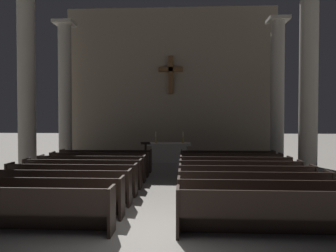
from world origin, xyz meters
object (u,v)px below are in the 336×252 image
Objects in this scene: pew_right_row_2 at (264,199)px; candlestick_right at (183,139)px; pew_right_row_5 at (240,175)px; column_left_second at (27,86)px; pew_left_row_5 at (83,173)px; column_left_third at (65,94)px; pew_left_row_8 at (106,161)px; pew_right_row_1 at (277,213)px; pew_right_row_3 at (254,189)px; altar at (169,152)px; pew_right_row_8 at (227,162)px; column_right_third at (277,93)px; pew_left_row_2 at (41,196)px; pew_right_row_4 at (246,181)px; pew_right_row_7 at (231,165)px; pew_left_row_3 at (58,187)px; lectern at (146,154)px; candlestick_left at (156,139)px; pew_left_row_1 at (17,209)px; pew_right_row_6 at (235,170)px; pew_left_row_6 at (92,168)px; column_right_second at (308,85)px; pew_left_row_7 at (100,164)px.

pew_right_row_2 is 9.28m from candlestick_right.
pew_right_row_5 is 0.53× the size of column_left_second.
column_left_third reaches higher than pew_left_row_5.
pew_right_row_1 is (5.09, -7.09, 0.00)m from pew_left_row_8.
altar is at bearing 107.55° from pew_right_row_3.
column_right_third is at bearing 45.30° from pew_right_row_8.
altar reaches higher than pew_left_row_2.
pew_right_row_2 is 9.87m from column_left_second.
pew_right_row_1 is 3.04m from pew_right_row_4.
pew_right_row_2 is at bearing -90.00° from pew_right_row_8.
pew_right_row_5 is at bearing -90.00° from pew_right_row_7.
candlestick_right reaches higher than pew_left_row_3.
lectern is at bearing -14.23° from column_left_third.
candlestick_left is at bearing 1.27° from column_left_third.
pew_right_row_6 is at bearing 44.83° from pew_left_row_1.
pew_left_row_1 is at bearing -125.70° from pew_right_row_8.
column_right_second is at bearing 6.72° from pew_left_row_6.
pew_right_row_4 is (0.00, 2.02, 0.00)m from pew_right_row_2.
lectern reaches higher than pew_left_row_2.
column_left_second reaches higher than pew_left_row_1.
pew_right_row_2 is at bearing -70.29° from candlestick_left.
pew_left_row_1 is 1.00× the size of pew_right_row_5.
pew_right_row_8 is 3.93m from altar.
pew_left_row_2 is at bearing -149.18° from pew_right_row_5.
pew_right_row_2 is 6.51m from column_right_second.
pew_right_row_3 is 0.53× the size of column_left_third.
pew_right_row_7 is at bearing 38.50° from pew_left_row_3.
pew_right_row_5 is (0.00, 3.04, 0.00)m from pew_right_row_2.
pew_left_row_2 and pew_right_row_5 have the same top height.
pew_left_row_3 and pew_right_row_3 have the same top height.
pew_right_row_6 is 1.75× the size of altar.
pew_right_row_2 and pew_right_row_7 have the same top height.
pew_left_row_5 is at bearing -143.31° from column_right_third.
pew_right_row_8 is at bearing 50.03° from pew_left_row_2.
pew_right_row_5 is at bearing -53.07° from lectern.
pew_left_row_2 is 1.00× the size of pew_right_row_4.
column_right_third reaches higher than pew_right_row_4.
candlestick_left reaches higher than pew_left_row_3.
pew_left_row_3 is 5.48m from pew_right_row_5.
column_right_second is at bearing -37.05° from altar.
column_right_second is 7.40m from altar.
column_right_second is 1.00× the size of column_right_third.
candlestick_left is (1.85, 10.07, 0.71)m from pew_left_row_1.
pew_left_row_2 is 0.53× the size of column_right_second.
altar reaches higher than pew_left_row_7.
column_left_third is 10.80m from column_right_third.
pew_right_row_5 is at bearing 90.00° from pew_right_row_3.
pew_left_row_6 is 5.48m from pew_right_row_4.
altar is at bearing 112.90° from pew_right_row_5.
pew_left_row_2 and pew_right_row_2 have the same top height.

